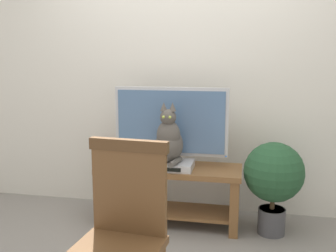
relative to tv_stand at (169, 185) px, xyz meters
name	(u,v)px	position (x,y,z in m)	size (l,w,h in m)	color
back_wall	(185,56)	(0.05, 0.44, 1.06)	(7.00, 0.12, 2.80)	silver
tv_stand	(169,185)	(0.00, 0.00, 0.00)	(1.19, 0.43, 0.50)	brown
tv	(171,124)	(0.00, 0.08, 0.51)	(0.95, 0.20, 0.65)	#B7B7BC
media_box	(169,165)	(0.01, -0.06, 0.19)	(0.39, 0.27, 0.06)	#BCBCC1
cat	(169,140)	(0.01, -0.07, 0.40)	(0.22, 0.34, 0.49)	#514C47
wooden_chair	(122,226)	(0.02, -1.32, 0.23)	(0.46, 0.46, 0.98)	brown
book_stack	(122,157)	(-0.40, -0.02, 0.23)	(0.24, 0.19, 0.14)	#B2332D
potted_plant	(274,177)	(0.84, -0.04, 0.13)	(0.47, 0.47, 0.74)	#47474C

